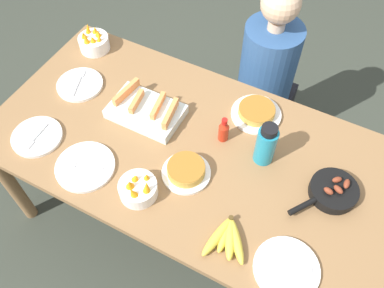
{
  "coord_description": "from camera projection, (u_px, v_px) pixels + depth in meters",
  "views": [
    {
      "loc": [
        0.49,
        -0.92,
        2.25
      ],
      "look_at": [
        0.0,
        0.0,
        0.78
      ],
      "focal_mm": 38.0,
      "sensor_mm": 36.0,
      "label": 1
    }
  ],
  "objects": [
    {
      "name": "frittata_plate_center",
      "position": [
        186.0,
        171.0,
        1.72
      ],
      "size": [
        0.21,
        0.21,
        0.06
      ],
      "color": "white",
      "rests_on": "dining_table"
    },
    {
      "name": "empty_plate_far_right",
      "position": [
        37.0,
        137.0,
        1.85
      ],
      "size": [
        0.23,
        0.23,
        0.02
      ],
      "color": "white",
      "rests_on": "dining_table"
    },
    {
      "name": "frittata_plate_side",
      "position": [
        256.0,
        112.0,
        1.92
      ],
      "size": [
        0.24,
        0.24,
        0.05
      ],
      "color": "white",
      "rests_on": "dining_table"
    },
    {
      "name": "dining_table",
      "position": [
        192.0,
        158.0,
        1.89
      ],
      "size": [
        1.88,
        0.95,
        0.75
      ],
      "color": "olive",
      "rests_on": "ground_plane"
    },
    {
      "name": "water_bottle",
      "position": [
        266.0,
        144.0,
        1.71
      ],
      "size": [
        0.09,
        0.09,
        0.22
      ],
      "color": "teal",
      "rests_on": "dining_table"
    },
    {
      "name": "empty_plate_far_left",
      "position": [
        85.0,
        167.0,
        1.76
      ],
      "size": [
        0.26,
        0.26,
        0.02
      ],
      "color": "white",
      "rests_on": "dining_table"
    },
    {
      "name": "banana_bunch",
      "position": [
        227.0,
        237.0,
        1.56
      ],
      "size": [
        0.18,
        0.21,
        0.04
      ],
      "color": "gold",
      "rests_on": "dining_table"
    },
    {
      "name": "ground_plane",
      "position": [
        192.0,
        219.0,
        2.43
      ],
      "size": [
        14.0,
        14.0,
        0.0
      ],
      "primitive_type": "plane",
      "color": "#383D33"
    },
    {
      "name": "fruit_bowl_mango",
      "position": [
        94.0,
        42.0,
        2.17
      ],
      "size": [
        0.16,
        0.16,
        0.13
      ],
      "color": "white",
      "rests_on": "dining_table"
    },
    {
      "name": "fruit_bowl_citrus",
      "position": [
        138.0,
        189.0,
        1.66
      ],
      "size": [
        0.16,
        0.16,
        0.12
      ],
      "color": "white",
      "rests_on": "dining_table"
    },
    {
      "name": "melon_tray",
      "position": [
        146.0,
        110.0,
        1.91
      ],
      "size": [
        0.34,
        0.23,
        0.09
      ],
      "color": "silver",
      "rests_on": "dining_table"
    },
    {
      "name": "hot_sauce_bottle",
      "position": [
        224.0,
        130.0,
        1.81
      ],
      "size": [
        0.05,
        0.05,
        0.14
      ],
      "color": "#B72814",
      "rests_on": "dining_table"
    },
    {
      "name": "person_figure",
      "position": [
        264.0,
        87.0,
        2.41
      ],
      "size": [
        0.34,
        0.34,
        1.16
      ],
      "color": "black",
      "rests_on": "ground_plane"
    },
    {
      "name": "empty_plate_near_front",
      "position": [
        80.0,
        85.0,
        2.04
      ],
      "size": [
        0.23,
        0.23,
        0.02
      ],
      "color": "white",
      "rests_on": "dining_table"
    },
    {
      "name": "skillet",
      "position": [
        332.0,
        191.0,
        1.66
      ],
      "size": [
        0.24,
        0.29,
        0.08
      ],
      "rotation": [
        0.0,
        0.0,
        4.11
      ],
      "color": "black",
      "rests_on": "dining_table"
    },
    {
      "name": "empty_plate_mid_edge",
      "position": [
        286.0,
        268.0,
        1.5
      ],
      "size": [
        0.25,
        0.25,
        0.02
      ],
      "color": "white",
      "rests_on": "dining_table"
    }
  ]
}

